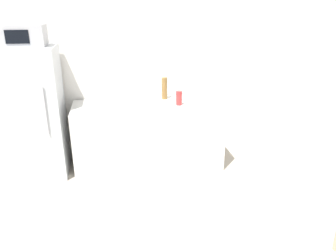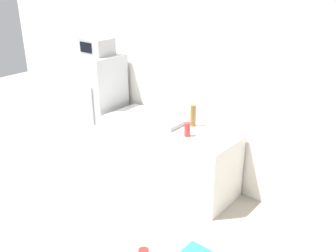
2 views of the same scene
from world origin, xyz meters
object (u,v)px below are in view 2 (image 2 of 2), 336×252
at_px(bottle_short, 187,129).
at_px(bottle_tall, 193,116).
at_px(refrigerator, 101,106).
at_px(microwave, 97,46).

bearing_deg(bottle_short, bottle_tall, 113.51).
relative_size(refrigerator, microwave, 3.62).
bearing_deg(bottle_tall, refrigerator, -174.62).
xyz_separation_m(refrigerator, bottle_short, (1.76, -0.15, 0.15)).
height_order(refrigerator, microwave, microwave).
relative_size(microwave, bottle_short, 2.49).
relative_size(bottle_tall, bottle_short, 1.62).
relative_size(refrigerator, bottle_short, 9.02).
bearing_deg(refrigerator, bottle_short, -4.99).
xyz_separation_m(refrigerator, microwave, (-0.00, -0.00, 0.93)).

